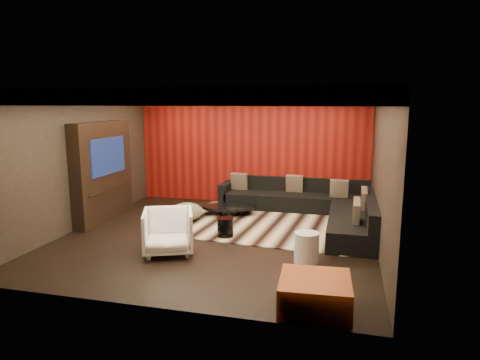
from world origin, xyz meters
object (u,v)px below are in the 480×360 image
(armchair, at_px, (168,232))
(white_side_table, at_px, (306,248))
(drum_stool, at_px, (225,227))
(orange_ottoman, at_px, (315,293))
(sectional_sofa, at_px, (315,207))
(coffee_table, at_px, (229,210))

(armchair, bearing_deg, white_side_table, -18.34)
(drum_stool, distance_m, orange_ottoman, 3.18)
(armchair, distance_m, sectional_sofa, 3.74)
(coffee_table, xyz_separation_m, orange_ottoman, (2.30, -4.14, 0.07))
(white_side_table, bearing_deg, orange_ottoman, -80.65)
(orange_ottoman, bearing_deg, white_side_table, 99.35)
(drum_stool, xyz_separation_m, sectional_sofa, (1.59, 1.84, 0.06))
(drum_stool, relative_size, orange_ottoman, 0.42)
(drum_stool, height_order, white_side_table, white_side_table)
(coffee_table, xyz_separation_m, drum_stool, (0.37, -1.61, 0.08))
(orange_ottoman, bearing_deg, armchair, 151.72)
(white_side_table, height_order, armchair, armchair)
(sectional_sofa, bearing_deg, drum_stool, -130.82)
(coffee_table, bearing_deg, drum_stool, -77.12)
(white_side_table, bearing_deg, sectional_sofa, 91.75)
(sectional_sofa, bearing_deg, white_side_table, -88.25)
(white_side_table, xyz_separation_m, orange_ottoman, (0.26, -1.58, -0.05))
(coffee_table, bearing_deg, sectional_sofa, 6.52)
(coffee_table, bearing_deg, armchair, -97.35)
(armchair, bearing_deg, drum_stool, 34.75)
(orange_ottoman, distance_m, armchair, 3.02)
(drum_stool, bearing_deg, white_side_table, -29.46)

